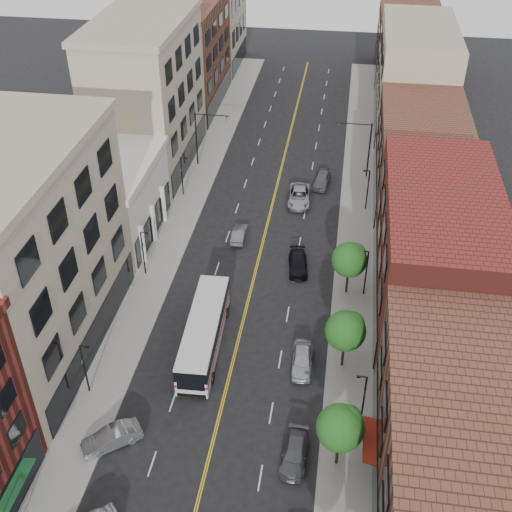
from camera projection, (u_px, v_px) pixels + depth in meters
The scene contains 32 objects.
ground at pixel (199, 495), 44.75m from camera, with size 220.00×220.00×0.00m, color black.
sidewalk_left at pixel (181, 217), 73.98m from camera, with size 4.00×110.00×0.15m, color gray.
sidewalk_right at pixel (356, 232), 71.56m from camera, with size 4.00×110.00×0.15m, color gray.
bldg_l_tanoffice at pixel (24, 261), 51.96m from camera, with size 10.00×22.00×18.00m, color tan.
bldg_l_white at pixel (107, 201), 69.32m from camera, with size 10.00×14.00×8.00m, color silver.
bldg_l_far_a at pixel (147, 97), 80.02m from camera, with size 10.00×20.00×18.00m, color tan.
bldg_l_far_b at pixel (186, 57), 96.93m from camera, with size 10.00×20.00×15.00m, color brown.
bldg_l_far_c at pixel (210, 8), 109.90m from camera, with size 10.00×16.00×20.00m, color tan.
bldg_r_near at pixel (463, 484), 39.77m from camera, with size 10.00×26.00×10.00m, color brown.
bldg_r_mid at pixel (436, 250), 58.42m from camera, with size 10.00×22.00×12.00m, color maroon.
bldg_r_far_a at pixel (421, 156), 75.84m from camera, with size 10.00×20.00×10.00m, color brown.
bldg_r_far_b at pixel (415, 76), 91.51m from camera, with size 10.00×22.00×14.00m, color tan.
bldg_r_far_c at pixel (408, 43), 108.42m from camera, with size 10.00×18.00×11.00m, color brown.
tree_r_1 at pixel (342, 426), 44.46m from camera, with size 3.40×3.40×5.59m.
tree_r_2 at pixel (347, 330), 52.48m from camera, with size 3.40×3.40×5.59m.
tree_r_3 at pixel (350, 259), 60.50m from camera, with size 3.40×3.40×5.59m.
lamp_l_1 at pixel (85, 366), 50.75m from camera, with size 0.81×0.55×5.05m.
lamp_l_2 at pixel (143, 250), 63.58m from camera, with size 0.81×0.55×5.05m.
lamp_l_3 at pixel (182, 174), 76.40m from camera, with size 0.81×0.55×5.05m.
lamp_r_1 at pixel (363, 397), 48.10m from camera, with size 0.81×0.55×5.05m.
lamp_r_2 at pixel (366, 270), 60.93m from camera, with size 0.81×0.55×5.05m.
lamp_r_3 at pixel (367, 188), 73.75m from camera, with size 0.81×0.55×5.05m.
signal_mast_left at pixel (202, 133), 81.76m from camera, with size 4.49×0.18×7.20m.
signal_mast_right at pixel (364, 143), 79.27m from camera, with size 4.49×0.18×7.20m.
city_bus at pixel (204, 331), 55.68m from camera, with size 3.38×12.47×3.18m.
car_angle_b at pixel (112, 438), 47.81m from camera, with size 1.56×4.49×1.48m, color #999BA0.
car_parked_mid at pixel (295, 453), 46.80m from camera, with size 1.81×4.46×1.29m, color #494A4E.
car_parked_far at pixel (302, 360), 54.35m from camera, with size 1.83×4.54×1.55m, color #AEB1B6.
car_lane_behind at pixel (239, 234), 70.16m from camera, with size 1.39×3.99×1.32m, color #57565C.
car_lane_a at pixel (298, 264), 65.66m from camera, with size 1.89×4.66×1.35m, color black.
car_lane_b at pixel (299, 196), 76.45m from camera, with size 2.66×5.78×1.61m, color #9E9FA5.
car_lane_c at pixel (322, 179), 79.75m from camera, with size 1.87×4.65×1.59m, color #525257.
Camera 1 is at (7.86, -25.62, 39.74)m, focal length 45.00 mm.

